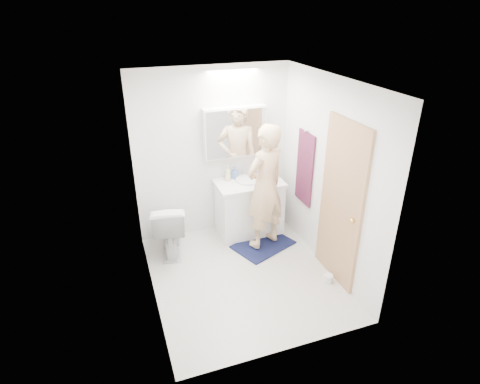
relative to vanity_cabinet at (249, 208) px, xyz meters
name	(u,v)px	position (x,y,z in m)	size (l,w,h in m)	color
floor	(243,275)	(-0.44, -0.96, -0.39)	(2.50, 2.50, 0.00)	silver
ceiling	(244,82)	(-0.44, -0.96, 2.01)	(2.50, 2.50, 0.00)	white
wall_back	(213,153)	(-0.44, 0.29, 0.81)	(2.50, 2.50, 0.00)	white
wall_front	(292,249)	(-0.44, -2.21, 0.81)	(2.50, 2.50, 0.00)	white
wall_left	(145,205)	(-1.54, -0.96, 0.81)	(2.50, 2.50, 0.00)	white
wall_right	(328,177)	(0.66, -0.96, 0.81)	(2.50, 2.50, 0.00)	white
vanity_cabinet	(249,208)	(0.00, 0.00, 0.00)	(0.90, 0.55, 0.78)	white
countertop	(249,183)	(0.00, 0.00, 0.41)	(0.95, 0.58, 0.04)	white
sink_basin	(248,180)	(0.00, 0.03, 0.45)	(0.36, 0.36, 0.03)	silver
faucet	(244,171)	(0.00, 0.22, 0.51)	(0.02, 0.02, 0.16)	silver
medicine_cabinet	(235,132)	(-0.14, 0.21, 1.11)	(0.88, 0.14, 0.70)	white
mirror_panel	(237,134)	(-0.14, 0.13, 1.11)	(0.84, 0.01, 0.66)	silver
toilet	(169,227)	(-1.19, -0.11, -0.01)	(0.43, 0.75, 0.77)	white
bath_rug	(263,245)	(0.06, -0.43, -0.38)	(0.80, 0.55, 0.02)	#121A3A
person	(265,187)	(0.06, -0.43, 0.52)	(0.63, 0.41, 1.73)	#E0B786
door	(341,204)	(0.64, -1.31, 0.61)	(0.04, 0.80, 2.00)	tan
door_knob	(352,221)	(0.60, -1.61, 0.56)	(0.06, 0.06, 0.06)	gold
towel	(305,168)	(0.64, -0.41, 0.71)	(0.02, 0.42, 1.00)	#131A3C
towel_hook	(307,131)	(0.63, -0.41, 1.23)	(0.02, 0.02, 0.07)	silver
soap_bottle_a	(228,173)	(-0.27, 0.15, 0.54)	(0.08, 0.08, 0.22)	beige
soap_bottle_b	(235,172)	(-0.16, 0.18, 0.52)	(0.08, 0.09, 0.19)	#577BBA
toothbrush_cup	(256,173)	(0.16, 0.16, 0.48)	(0.10, 0.10, 0.09)	#4448CD
toilet_paper_roll	(328,278)	(0.51, -1.43, -0.34)	(0.11, 0.11, 0.10)	white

